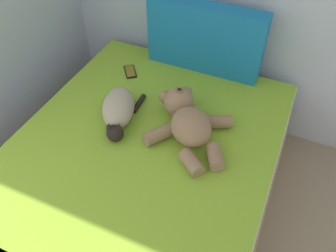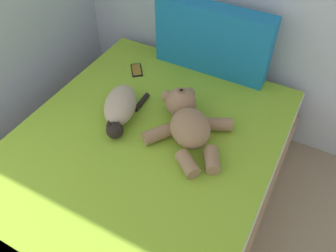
% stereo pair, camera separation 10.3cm
% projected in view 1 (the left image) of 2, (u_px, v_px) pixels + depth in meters
% --- Properties ---
extents(bed, '(1.50, 2.06, 0.55)m').
position_uv_depth(bed, '(137.00, 186.00, 2.06)').
color(bed, '#9E7A56').
rests_on(bed, ground_plane).
extents(patterned_cushion, '(0.79, 0.14, 0.47)m').
position_uv_depth(patterned_cushion, '(205.00, 38.00, 2.28)').
color(patterned_cushion, '#1972AD').
rests_on(patterned_cushion, bed).
extents(cat, '(0.31, 0.44, 0.15)m').
position_uv_depth(cat, '(118.00, 110.00, 2.02)').
color(cat, tan).
rests_on(cat, bed).
extents(teddy_bear, '(0.52, 0.57, 0.20)m').
position_uv_depth(teddy_bear, '(187.00, 120.00, 1.94)').
color(teddy_bear, '#937051').
rests_on(teddy_bear, bed).
extents(cell_phone, '(0.15, 0.16, 0.01)m').
position_uv_depth(cell_phone, '(130.00, 72.00, 2.40)').
color(cell_phone, black).
rests_on(cell_phone, bed).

